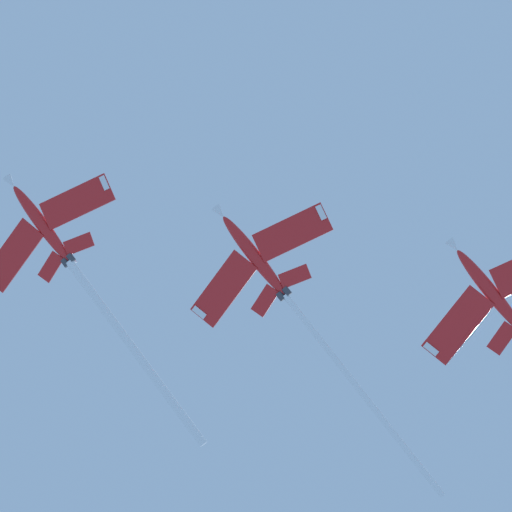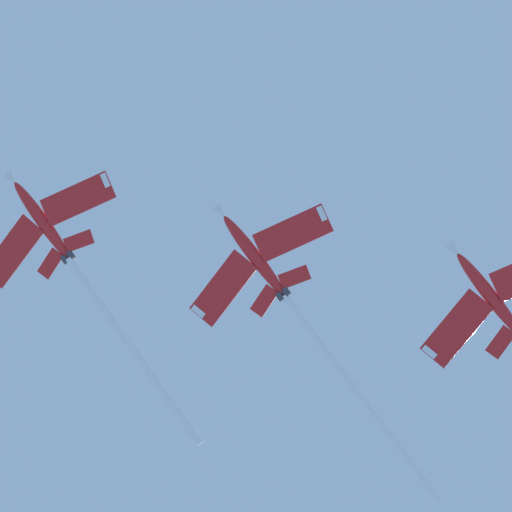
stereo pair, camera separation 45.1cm
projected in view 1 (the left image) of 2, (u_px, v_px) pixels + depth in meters
name	position (u px, v px, depth m)	size (l,w,h in m)	color
jet_lead	(77.00, 272.00, 143.23)	(37.17, 21.75, 13.89)	red
jet_second	(282.00, 291.00, 137.58)	(38.48, 21.81, 14.26)	red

